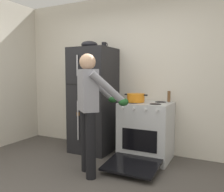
{
  "coord_description": "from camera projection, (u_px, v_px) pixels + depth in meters",
  "views": [
    {
      "loc": [
        1.58,
        -1.95,
        1.33
      ],
      "look_at": [
        -0.04,
        1.32,
        1.0
      ],
      "focal_mm": 37.93,
      "sensor_mm": 36.0,
      "label": 1
    }
  ],
  "objects": [
    {
      "name": "mixing_bowl",
      "position": [
        89.0,
        45.0,
        4.06
      ],
      "size": [
        0.28,
        0.28,
        0.13
      ],
      "primitive_type": "ellipsoid",
      "color": "black",
      "rests_on": "refrigerator"
    },
    {
      "name": "red_pot",
      "position": [
        136.0,
        98.0,
        3.7
      ],
      "size": [
        0.37,
        0.27,
        0.13
      ],
      "color": "orange",
      "rests_on": "stove_range"
    },
    {
      "name": "kitchen_wall_back",
      "position": [
        130.0,
        73.0,
        4.18
      ],
      "size": [
        6.0,
        0.1,
        2.7
      ],
      "primitive_type": "cube",
      "color": "silver",
      "rests_on": "ground"
    },
    {
      "name": "refrigerator",
      "position": [
        94.0,
        100.0,
        4.11
      ],
      "size": [
        0.68,
        0.72,
        1.78
      ],
      "color": "black",
      "rests_on": "ground"
    },
    {
      "name": "coffee_mug",
      "position": [
        104.0,
        45.0,
        3.99
      ],
      "size": [
        0.11,
        0.08,
        0.1
      ],
      "color": "black",
      "rests_on": "refrigerator"
    },
    {
      "name": "person_cook",
      "position": [
        91.0,
        103.0,
        3.09
      ],
      "size": [
        0.69,
        0.73,
        1.6
      ],
      "color": "black",
      "rests_on": "ground"
    },
    {
      "name": "pepper_mill",
      "position": [
        169.0,
        96.0,
        3.72
      ],
      "size": [
        0.05,
        0.05,
        0.17
      ],
      "primitive_type": "cylinder",
      "color": "brown",
      "rests_on": "stove_range"
    },
    {
      "name": "stove_range",
      "position": [
        146.0,
        132.0,
        3.71
      ],
      "size": [
        0.76,
        1.21,
        0.9
      ],
      "color": "silver",
      "rests_on": "ground"
    }
  ]
}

